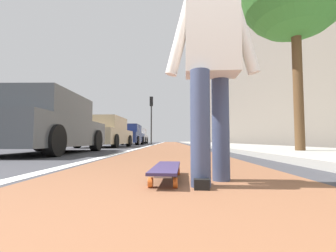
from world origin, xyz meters
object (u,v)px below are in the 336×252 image
at_px(skateboard, 166,169).
at_px(parked_car_end, 138,137).
at_px(parked_car_far, 129,135).
at_px(traffic_light, 151,111).
at_px(parked_car_near, 46,125).
at_px(skater_person, 211,60).
at_px(parked_car_mid, 106,133).

xyz_separation_m(skateboard, parked_car_end, (21.56, 3.31, 0.63)).
xyz_separation_m(parked_car_far, traffic_light, (2.92, -1.40, 2.15)).
xyz_separation_m(parked_car_near, parked_car_far, (11.30, -0.06, 0.00)).
xyz_separation_m(skater_person, parked_car_mid, (9.57, 3.51, -0.24)).
relative_size(parked_car_far, traffic_light, 1.10).
height_order(parked_car_mid, traffic_light, traffic_light).
relative_size(parked_car_near, traffic_light, 0.99).
height_order(skater_person, parked_car_end, skater_person).
relative_size(skateboard, parked_car_far, 0.19).
distance_m(skater_person, parked_car_far, 15.72).
height_order(skateboard, parked_car_end, parked_car_end).
distance_m(parked_car_end, traffic_light, 4.38).
relative_size(skateboard, traffic_light, 0.21).
xyz_separation_m(skater_person, parked_car_end, (21.71, 3.65, -0.21)).
bearing_deg(parked_car_far, traffic_light, -25.59).
height_order(skater_person, traffic_light, traffic_light).
distance_m(skateboard, parked_car_end, 21.82).
bearing_deg(skateboard, parked_car_end, 8.72).
xyz_separation_m(parked_car_mid, parked_car_far, (5.77, -0.10, 0.02)).
bearing_deg(skater_person, skateboard, 66.70).
height_order(parked_car_near, parked_car_end, parked_car_end).
distance_m(parked_car_near, parked_car_mid, 5.53).
bearing_deg(parked_car_mid, skateboard, -161.41).
bearing_deg(parked_car_mid, skater_person, -159.83).
distance_m(skater_person, traffic_light, 18.47).
distance_m(parked_car_near, traffic_light, 14.45).
xyz_separation_m(skateboard, parked_car_near, (3.89, 3.12, 0.62)).
bearing_deg(skateboard, traffic_light, 5.26).
distance_m(parked_car_mid, parked_car_end, 12.14).
height_order(skater_person, parked_car_mid, skater_person).
distance_m(skater_person, parked_car_near, 5.33).
xyz_separation_m(skateboard, parked_car_far, (15.19, 3.06, 0.62)).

